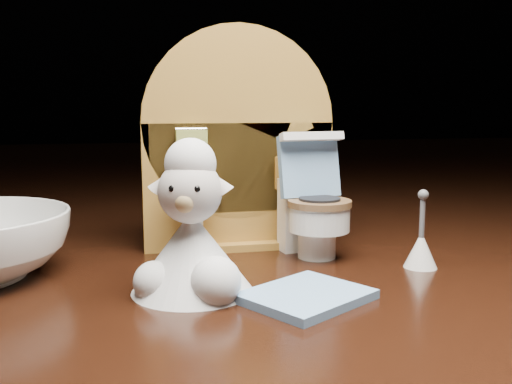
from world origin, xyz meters
TOP-DOWN VIEW (x-y plane):
  - backdrop_panel at (-0.00, 0.06)m, footprint 0.13×0.05m
  - toy_toilet at (0.04, 0.03)m, footprint 0.04×0.05m
  - bath_mat at (0.01, -0.05)m, footprint 0.08×0.07m
  - toilet_brush at (0.10, -0.01)m, footprint 0.02×0.02m
  - plush_lamb at (-0.04, -0.03)m, footprint 0.06×0.07m

SIDE VIEW (x-z plane):
  - bath_mat at x=0.01m, z-range 0.00..0.00m
  - toilet_brush at x=0.10m, z-range -0.01..0.04m
  - plush_lamb at x=-0.04m, z-range -0.01..0.07m
  - toy_toilet at x=0.04m, z-range -0.01..0.07m
  - backdrop_panel at x=0.00m, z-range -0.01..0.14m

